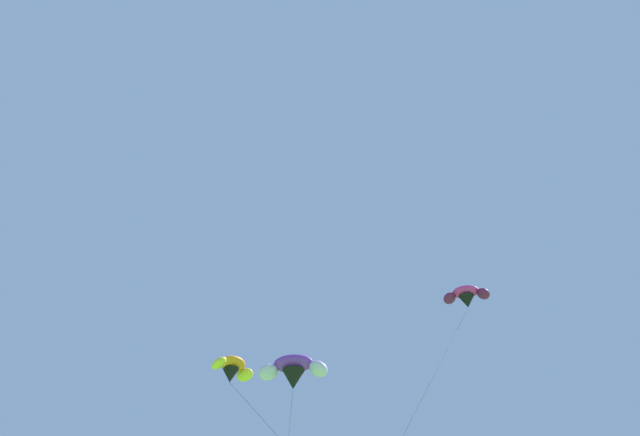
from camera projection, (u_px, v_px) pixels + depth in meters
parafoil_kite_high_magenta at (466, 296)px, 37.95m from camera, size 12.97×15.62×20.39m
parafoil_kite_mid_orange at (232, 369)px, 28.39m from camera, size 9.66×11.27×12.80m
parafoil_kite_far_purple at (293, 371)px, 28.35m from camera, size 3.59×9.64×12.95m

